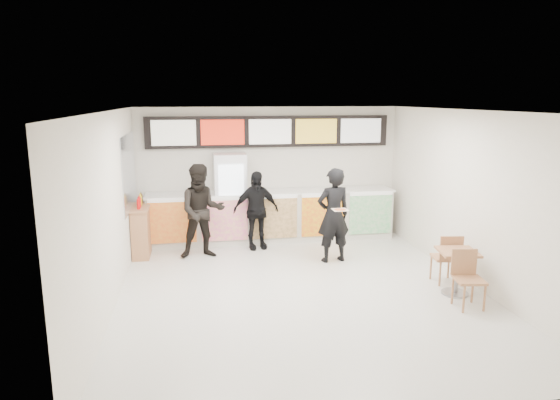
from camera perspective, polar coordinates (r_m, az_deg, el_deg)
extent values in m
plane|color=beige|center=(8.57, 2.36, -10.32)|extent=(7.00, 7.00, 0.00)
plane|color=white|center=(7.95, 2.55, 10.16)|extent=(7.00, 7.00, 0.00)
plane|color=silver|center=(11.52, -1.22, 3.14)|extent=(6.00, 0.00, 6.00)
plane|color=silver|center=(8.06, -18.89, -1.20)|extent=(0.00, 7.00, 7.00)
plane|color=silver|center=(9.23, 20.97, 0.23)|extent=(0.00, 7.00, 7.00)
cube|color=silver|center=(11.31, -0.90, -1.92)|extent=(5.50, 0.70, 1.10)
cube|color=silver|center=(11.19, -0.91, 0.91)|extent=(5.56, 0.76, 0.04)
cube|color=#E34A1A|center=(10.82, -12.19, -2.53)|extent=(0.99, 0.02, 0.90)
cube|color=#E5339E|center=(10.82, -6.36, -2.33)|extent=(0.99, 0.02, 0.90)
cube|color=brown|center=(10.94, -0.59, -2.10)|extent=(0.99, 0.02, 0.90)
cube|color=yellow|center=(11.16, 4.99, -1.87)|extent=(0.99, 0.02, 0.90)
cube|color=green|center=(11.48, 10.31, -1.63)|extent=(0.99, 0.02, 0.90)
cube|color=black|center=(11.34, -1.18, 7.83)|extent=(5.50, 0.12, 0.70)
cube|color=silver|center=(11.15, -12.06, 7.51)|extent=(0.95, 0.02, 0.55)
cube|color=red|center=(11.16, -6.57, 7.70)|extent=(0.95, 0.02, 0.55)
cube|color=white|center=(11.27, -1.13, 7.81)|extent=(0.95, 0.02, 0.55)
cube|color=gold|center=(11.48, 4.16, 7.85)|extent=(0.95, 0.02, 0.55)
cube|color=silver|center=(11.78, 9.22, 7.83)|extent=(0.95, 0.02, 0.55)
cube|color=white|center=(11.13, -5.68, 0.17)|extent=(0.70, 0.65, 2.00)
cube|color=white|center=(10.79, -5.56, 0.08)|extent=(0.54, 0.02, 1.50)
cylinder|color=#1B9545|center=(10.95, -6.61, -3.00)|extent=(0.07, 0.07, 0.22)
cylinder|color=orange|center=(10.96, -5.88, -2.97)|extent=(0.07, 0.07, 0.22)
cylinder|color=red|center=(10.97, -5.15, -2.94)|extent=(0.07, 0.07, 0.22)
cylinder|color=#1830BB|center=(10.98, -4.42, -2.91)|extent=(0.07, 0.07, 0.22)
cylinder|color=orange|center=(10.86, -6.65, -1.06)|extent=(0.07, 0.07, 0.22)
cylinder|color=red|center=(10.87, -5.92, -1.03)|extent=(0.07, 0.07, 0.22)
cylinder|color=#1830BB|center=(10.88, -5.18, -1.00)|extent=(0.07, 0.07, 0.22)
cylinder|color=#1B9545|center=(10.89, -4.45, -0.98)|extent=(0.07, 0.07, 0.22)
cylinder|color=red|center=(10.79, -6.70, 0.91)|extent=(0.07, 0.07, 0.22)
cylinder|color=#1830BB|center=(10.80, -5.96, 0.94)|extent=(0.07, 0.07, 0.22)
cylinder|color=#1B9545|center=(10.81, -5.22, 0.96)|extent=(0.07, 0.07, 0.22)
cylinder|color=orange|center=(10.82, -4.48, 0.99)|extent=(0.07, 0.07, 0.22)
cylinder|color=#1830BB|center=(10.72, -6.75, 2.91)|extent=(0.07, 0.07, 0.22)
cylinder|color=#1B9545|center=(10.73, -6.00, 2.93)|extent=(0.07, 0.07, 0.22)
cylinder|color=orange|center=(10.74, -5.26, 2.95)|extent=(0.07, 0.07, 0.22)
cylinder|color=red|center=(10.75, -4.51, 2.98)|extent=(0.07, 0.07, 0.22)
cube|color=#B2B7BF|center=(10.40, -16.86, 3.11)|extent=(0.01, 2.00, 1.50)
imported|color=black|center=(9.83, 6.11, -1.75)|extent=(0.75, 0.56, 1.87)
imported|color=black|center=(10.15, -8.91, -1.28)|extent=(0.98, 0.78, 1.91)
imported|color=black|center=(10.66, -2.77, -1.17)|extent=(1.04, 0.56, 1.69)
cube|color=beige|center=(9.36, 6.89, -1.11)|extent=(0.28, 0.28, 0.01)
cone|color=#CC7233|center=(9.36, 6.89, -1.05)|extent=(0.36, 0.36, 0.02)
cube|color=#A4714B|center=(8.69, 19.65, -5.59)|extent=(0.69, 0.69, 0.04)
cylinder|color=gray|center=(8.80, 19.48, -7.90)|extent=(0.08, 0.08, 0.72)
cylinder|color=gray|center=(8.92, 19.33, -9.99)|extent=(0.44, 0.44, 0.03)
cube|color=#A4714B|center=(8.29, 20.83, -8.55)|extent=(0.48, 0.48, 0.04)
cube|color=#A4714B|center=(8.37, 20.29, -6.65)|extent=(0.40, 0.09, 0.42)
cube|color=#A4714B|center=(9.26, 18.36, -6.26)|extent=(0.48, 0.48, 0.04)
cube|color=#A4714B|center=(9.04, 19.01, -5.22)|extent=(0.40, 0.09, 0.42)
cube|color=#A4714B|center=(10.65, -15.55, -3.55)|extent=(0.33, 0.88, 0.98)
cube|color=#A4714B|center=(10.53, -15.71, -0.85)|extent=(0.37, 0.92, 0.04)
cylinder|color=red|center=(10.27, -15.87, -0.48)|extent=(0.07, 0.07, 0.20)
cylinder|color=red|center=(10.45, -15.77, -0.27)|extent=(0.07, 0.07, 0.20)
cylinder|color=yellow|center=(10.63, -15.67, -0.06)|extent=(0.07, 0.07, 0.20)
cylinder|color=brown|center=(10.80, -15.58, 0.12)|extent=(0.07, 0.07, 0.20)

